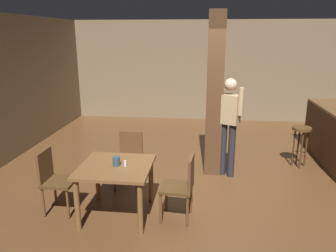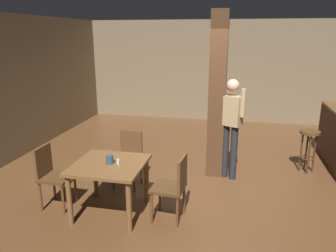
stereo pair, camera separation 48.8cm
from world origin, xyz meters
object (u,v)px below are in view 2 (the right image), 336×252
Objects in this scene: standing_person at (231,122)px; bar_stool_near at (309,141)px; chair_east at (174,185)px; salt_shaker at (118,162)px; dining_table at (110,172)px; chair_west at (52,173)px; napkin_cup at (110,159)px; chair_north at (129,156)px.

standing_person reaches higher than bar_stool_near.
chair_east is 0.80m from salt_shaker.
standing_person is at bearing 44.01° from dining_table.
chair_east is 1.72m from standing_person.
chair_west is (-0.88, 0.00, -0.11)m from dining_table.
bar_stool_near is at bearing 28.50° from chair_west.
standing_person is (0.68, 1.51, 0.50)m from chair_east.
chair_west is 0.94m from napkin_cup.
dining_table is at bearing -135.99° from standing_person.
napkin_cup is 0.07× the size of standing_person.
salt_shaker is at bearing -178.60° from chair_east.
napkin_cup is (-0.87, -0.02, 0.29)m from chair_east.
chair_east reaches higher than napkin_cup.
dining_table is at bearing -0.12° from chair_west.
napkin_cup reaches higher than dining_table.
chair_east is at bearing 1.40° from salt_shaker.
chair_north reaches higher than bar_stool_near.
chair_east is at bearing -44.07° from chair_north.
napkin_cup is at bearing -32.41° from dining_table.
chair_east is at bearing -134.72° from bar_stool_near.
napkin_cup is at bearing -178.94° from chair_east.
dining_table is 2.21m from standing_person.
chair_west is 7.18× the size of napkin_cup.
chair_east is 0.92m from napkin_cup.
chair_north is at bearing 135.93° from chair_east.
dining_table is 1.07× the size of chair_east.
chair_east is at bearing 0.13° from chair_west.
chair_north is 1.16× the size of bar_stool_near.
chair_west is at bearing -179.87° from chair_east.
salt_shaker is (1.02, -0.01, 0.27)m from chair_west.
napkin_cup is 0.12m from salt_shaker.
napkin_cup is 3.60m from bar_stool_near.
chair_east and chair_north have the same top height.
napkin_cup is (0.90, -0.01, 0.29)m from chair_west.
chair_north is 0.95m from napkin_cup.
chair_east is (0.89, 0.01, -0.11)m from dining_table.
chair_west is 1.00× the size of chair_east.
standing_person is (2.45, 1.51, 0.50)m from chair_west.
standing_person is at bearing 65.85° from chair_east.
dining_table is at bearing -144.76° from bar_stool_near.
chair_east is 1.16× the size of bar_stool_near.
standing_person is 1.55m from bar_stool_near.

